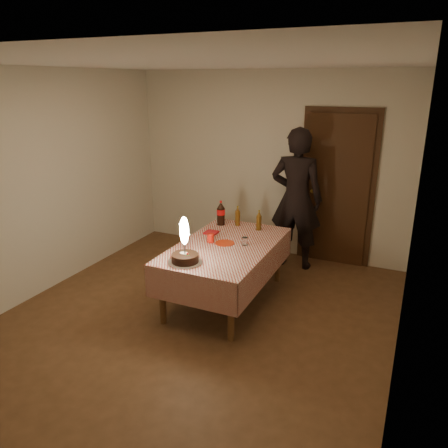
{
  "coord_description": "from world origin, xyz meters",
  "views": [
    {
      "loc": [
        2.0,
        -3.64,
        2.45
      ],
      "look_at": [
        0.11,
        0.49,
        0.95
      ],
      "focal_mm": 35.0,
      "sensor_mm": 36.0,
      "label": 1
    }
  ],
  "objects_px": {
    "red_plate": "(225,243)",
    "cola_bottle": "(221,213)",
    "clear_cup": "(245,241)",
    "birthday_cake": "(185,251)",
    "photographer": "(296,199)",
    "dining_table": "(226,252)",
    "amber_bottle_right": "(259,221)",
    "red_cup": "(211,238)",
    "amber_bottle_left": "(238,216)"
  },
  "relations": [
    {
      "from": "red_plate",
      "to": "cola_bottle",
      "type": "distance_m",
      "value": 0.69
    },
    {
      "from": "dining_table",
      "to": "clear_cup",
      "type": "relative_size",
      "value": 19.11
    },
    {
      "from": "birthday_cake",
      "to": "red_plate",
      "type": "bearing_deg",
      "value": 77.64
    },
    {
      "from": "red_plate",
      "to": "amber_bottle_right",
      "type": "distance_m",
      "value": 0.64
    },
    {
      "from": "cola_bottle",
      "to": "amber_bottle_right",
      "type": "relative_size",
      "value": 1.25
    },
    {
      "from": "dining_table",
      "to": "cola_bottle",
      "type": "height_order",
      "value": "cola_bottle"
    },
    {
      "from": "amber_bottle_right",
      "to": "amber_bottle_left",
      "type": "bearing_deg",
      "value": 169.04
    },
    {
      "from": "red_plate",
      "to": "cola_bottle",
      "type": "relative_size",
      "value": 0.69
    },
    {
      "from": "clear_cup",
      "to": "red_plate",
      "type": "bearing_deg",
      "value": -168.75
    },
    {
      "from": "dining_table",
      "to": "amber_bottle_right",
      "type": "bearing_deg",
      "value": 75.65
    },
    {
      "from": "photographer",
      "to": "red_cup",
      "type": "bearing_deg",
      "value": -115.31
    },
    {
      "from": "amber_bottle_left",
      "to": "photographer",
      "type": "bearing_deg",
      "value": 47.18
    },
    {
      "from": "red_plate",
      "to": "clear_cup",
      "type": "height_order",
      "value": "clear_cup"
    },
    {
      "from": "dining_table",
      "to": "clear_cup",
      "type": "distance_m",
      "value": 0.25
    },
    {
      "from": "clear_cup",
      "to": "cola_bottle",
      "type": "relative_size",
      "value": 0.28
    },
    {
      "from": "clear_cup",
      "to": "amber_bottle_left",
      "type": "relative_size",
      "value": 0.35
    },
    {
      "from": "birthday_cake",
      "to": "cola_bottle",
      "type": "bearing_deg",
      "value": 98.23
    },
    {
      "from": "clear_cup",
      "to": "amber_bottle_right",
      "type": "relative_size",
      "value": 0.35
    },
    {
      "from": "birthday_cake",
      "to": "red_cup",
      "type": "distance_m",
      "value": 0.63
    },
    {
      "from": "amber_bottle_left",
      "to": "clear_cup",
      "type": "bearing_deg",
      "value": -60.48
    },
    {
      "from": "red_plate",
      "to": "amber_bottle_right",
      "type": "height_order",
      "value": "amber_bottle_right"
    },
    {
      "from": "red_cup",
      "to": "amber_bottle_right",
      "type": "bearing_deg",
      "value": 60.84
    },
    {
      "from": "clear_cup",
      "to": "birthday_cake",
      "type": "bearing_deg",
      "value": -117.75
    },
    {
      "from": "birthday_cake",
      "to": "red_cup",
      "type": "relative_size",
      "value": 4.84
    },
    {
      "from": "cola_bottle",
      "to": "birthday_cake",
      "type": "bearing_deg",
      "value": -81.77
    },
    {
      "from": "birthday_cake",
      "to": "red_plate",
      "type": "distance_m",
      "value": 0.68
    },
    {
      "from": "dining_table",
      "to": "red_plate",
      "type": "xyz_separation_m",
      "value": [
        -0.03,
        0.03,
        0.1
      ]
    },
    {
      "from": "amber_bottle_left",
      "to": "dining_table",
      "type": "bearing_deg",
      "value": -77.85
    },
    {
      "from": "clear_cup",
      "to": "cola_bottle",
      "type": "height_order",
      "value": "cola_bottle"
    },
    {
      "from": "birthday_cake",
      "to": "amber_bottle_right",
      "type": "xyz_separation_m",
      "value": [
        0.33,
        1.26,
        -0.0
      ]
    },
    {
      "from": "cola_bottle",
      "to": "amber_bottle_left",
      "type": "height_order",
      "value": "cola_bottle"
    },
    {
      "from": "dining_table",
      "to": "clear_cup",
      "type": "xyz_separation_m",
      "value": [
        0.2,
        0.08,
        0.14
      ]
    },
    {
      "from": "dining_table",
      "to": "red_plate",
      "type": "distance_m",
      "value": 0.11
    },
    {
      "from": "amber_bottle_right",
      "to": "photographer",
      "type": "height_order",
      "value": "photographer"
    },
    {
      "from": "birthday_cake",
      "to": "red_cup",
      "type": "bearing_deg",
      "value": 91.86
    },
    {
      "from": "red_plate",
      "to": "photographer",
      "type": "relative_size",
      "value": 0.12
    },
    {
      "from": "amber_bottle_left",
      "to": "amber_bottle_right",
      "type": "distance_m",
      "value": 0.31
    },
    {
      "from": "amber_bottle_left",
      "to": "amber_bottle_right",
      "type": "xyz_separation_m",
      "value": [
        0.31,
        -0.06,
        0.0
      ]
    },
    {
      "from": "clear_cup",
      "to": "cola_bottle",
      "type": "xyz_separation_m",
      "value": [
        -0.55,
        0.55,
        0.11
      ]
    },
    {
      "from": "dining_table",
      "to": "amber_bottle_left",
      "type": "distance_m",
      "value": 0.74
    },
    {
      "from": "red_cup",
      "to": "dining_table",
      "type": "bearing_deg",
      "value": 0.36
    },
    {
      "from": "dining_table",
      "to": "red_cup",
      "type": "distance_m",
      "value": 0.24
    },
    {
      "from": "dining_table",
      "to": "birthday_cake",
      "type": "relative_size",
      "value": 3.56
    },
    {
      "from": "red_cup",
      "to": "photographer",
      "type": "distance_m",
      "value": 1.47
    },
    {
      "from": "clear_cup",
      "to": "amber_bottle_left",
      "type": "height_order",
      "value": "amber_bottle_left"
    },
    {
      "from": "dining_table",
      "to": "amber_bottle_left",
      "type": "bearing_deg",
      "value": 102.15
    },
    {
      "from": "clear_cup",
      "to": "amber_bottle_right",
      "type": "xyz_separation_m",
      "value": [
        -0.04,
        0.55,
        0.07
      ]
    },
    {
      "from": "amber_bottle_right",
      "to": "cola_bottle",
      "type": "bearing_deg",
      "value": -179.2
    },
    {
      "from": "red_plate",
      "to": "amber_bottle_right",
      "type": "xyz_separation_m",
      "value": [
        0.19,
        0.6,
        0.11
      ]
    },
    {
      "from": "amber_bottle_right",
      "to": "red_plate",
      "type": "bearing_deg",
      "value": -107.36
    }
  ]
}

